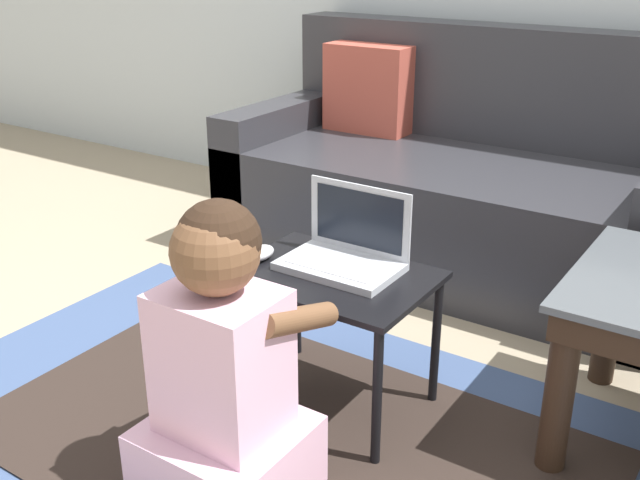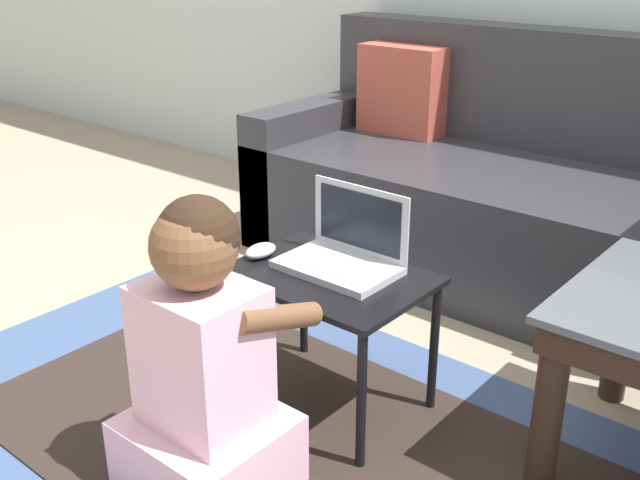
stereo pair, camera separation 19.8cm
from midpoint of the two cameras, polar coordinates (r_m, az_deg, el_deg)
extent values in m
plane|color=gray|center=(2.20, 0.55, -10.88)|extent=(16.00, 16.00, 0.00)
cube|color=#3D517A|center=(1.98, -0.54, -15.11)|extent=(2.16, 1.28, 0.01)
cube|color=#2D231E|center=(1.98, -0.54, -14.99)|extent=(1.55, 0.92, 0.00)
cube|color=#2D2D33|center=(2.91, 14.01, 1.69)|extent=(1.74, 0.84, 0.43)
cube|color=#2D2D33|center=(3.09, 17.55, 11.00)|extent=(1.74, 0.18, 0.45)
cube|color=#2D2D33|center=(3.29, 1.75, 5.85)|extent=(0.16, 0.84, 0.55)
cube|color=#B24C3D|center=(3.17, 8.04, 11.22)|extent=(0.36, 0.14, 0.36)
cylinder|color=black|center=(1.83, 20.09, -11.93)|extent=(0.07, 0.07, 0.43)
cylinder|color=black|center=(2.23, 24.45, -6.22)|extent=(0.07, 0.07, 0.43)
cube|color=black|center=(1.93, 3.65, -2.89)|extent=(0.51, 0.37, 0.02)
cylinder|color=black|center=(2.04, -4.41, -7.63)|extent=(0.02, 0.02, 0.38)
cylinder|color=black|center=(1.80, 6.39, -12.26)|extent=(0.02, 0.02, 0.38)
cylinder|color=black|center=(2.25, 1.25, -4.54)|extent=(0.02, 0.02, 0.38)
cylinder|color=black|center=(2.03, 11.47, -8.17)|extent=(0.02, 0.02, 0.38)
cube|color=#B7BCC6|center=(1.94, 4.24, -2.15)|extent=(0.30, 0.20, 0.02)
cube|color=silver|center=(1.92, 3.94, -2.01)|extent=(0.25, 0.12, 0.00)
cube|color=#B7BCC6|center=(1.97, 5.96, 1.48)|extent=(0.30, 0.01, 0.19)
cube|color=black|center=(1.97, 5.89, 1.45)|extent=(0.26, 0.00, 0.15)
ellipsoid|color=silver|center=(2.02, -1.75, -0.87)|extent=(0.06, 0.10, 0.04)
cube|color=#E5B2CC|center=(1.80, -5.30, -15.99)|extent=(0.34, 0.32, 0.19)
cube|color=#E5B2CC|center=(1.65, -5.62, -8.88)|extent=(0.25, 0.21, 0.33)
sphere|color=brown|center=(1.53, -5.98, -0.57)|extent=(0.19, 0.19, 0.19)
sphere|color=black|center=(1.53, -5.71, 0.13)|extent=(0.18, 0.18, 0.18)
cylinder|color=brown|center=(1.76, -5.74, -3.65)|extent=(0.06, 0.25, 0.13)
cylinder|color=brown|center=(1.61, 0.26, -6.04)|extent=(0.06, 0.25, 0.13)
camera|label=1|loc=(0.10, -87.14, 1.17)|focal=42.00mm
camera|label=2|loc=(0.10, 92.86, -1.17)|focal=42.00mm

